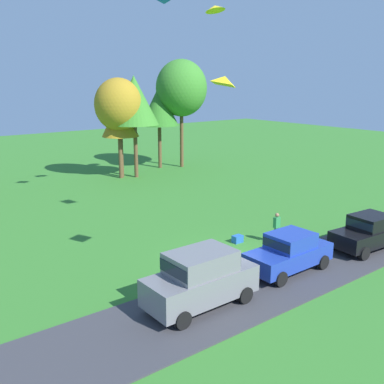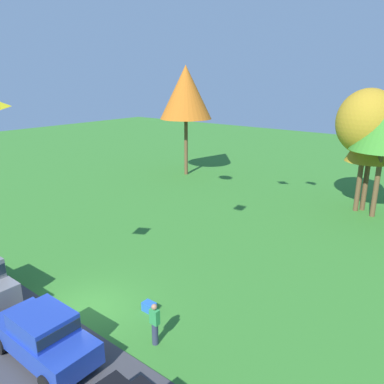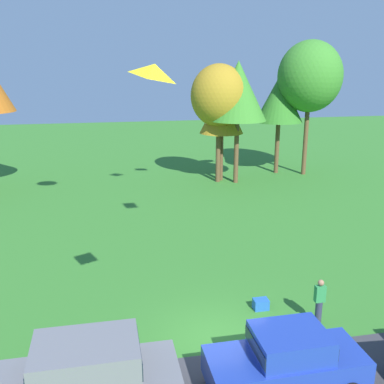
# 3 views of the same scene
# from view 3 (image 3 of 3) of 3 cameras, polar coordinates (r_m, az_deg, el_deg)

# --- Properties ---
(ground_plane) EXTENTS (120.00, 120.00, 0.00)m
(ground_plane) POSITION_cam_3_polar(r_m,az_deg,el_deg) (15.84, 3.34, -18.24)
(ground_plane) COLOR #337528
(car_suv_mid_row) EXTENTS (4.61, 2.06, 2.28)m
(car_suv_mid_row) POSITION_cam_3_polar(r_m,az_deg,el_deg) (12.45, -13.10, -22.16)
(car_suv_mid_row) COLOR slate
(car_suv_mid_row) RESTS_ON ground
(car_sedan_far_end) EXTENTS (4.42, 1.98, 1.84)m
(car_sedan_far_end) POSITION_cam_3_polar(r_m,az_deg,el_deg) (13.50, 11.93, -20.03)
(car_sedan_far_end) COLOR #1E389E
(car_sedan_far_end) RESTS_ON ground
(person_on_lawn) EXTENTS (0.36, 0.24, 1.71)m
(person_on_lawn) POSITION_cam_3_polar(r_m,az_deg,el_deg) (16.80, 15.87, -13.22)
(person_on_lawn) COLOR #2D334C
(person_on_lawn) RESTS_ON ground
(tree_far_left) EXTENTS (4.24, 4.24, 8.96)m
(tree_far_left) POSITION_cam_3_polar(r_m,az_deg,el_deg) (34.28, 3.45, 12.07)
(tree_far_left) COLOR brown
(tree_far_left) RESTS_ON ground
(tree_left_of_center) EXTENTS (3.37, 3.37, 7.12)m
(tree_left_of_center) POSITION_cam_3_polar(r_m,az_deg,el_deg) (34.92, 3.78, 10.14)
(tree_left_of_center) COLOR brown
(tree_left_of_center) RESTS_ON ground
(tree_far_right) EXTENTS (4.34, 4.34, 9.15)m
(tree_far_right) POSITION_cam_3_polar(r_m,az_deg,el_deg) (34.11, 5.86, 12.60)
(tree_far_right) COLOR brown
(tree_far_right) RESTS_ON ground
(tree_right_of_center) EXTENTS (3.87, 3.87, 8.16)m
(tree_right_of_center) POSITION_cam_3_polar(r_m,az_deg,el_deg) (37.96, 11.06, 11.57)
(tree_right_of_center) COLOR brown
(tree_right_of_center) RESTS_ON ground
(tree_lone_near) EXTENTS (5.09, 5.09, 10.75)m
(tree_lone_near) POSITION_cam_3_polar(r_m,az_deg,el_deg) (37.84, 14.74, 13.98)
(tree_lone_near) COLOR brown
(tree_lone_near) RESTS_ON ground
(cooler_box) EXTENTS (0.56, 0.40, 0.40)m
(cooler_box) POSITION_cam_3_polar(r_m,az_deg,el_deg) (17.58, 8.73, -13.90)
(cooler_box) COLOR blue
(cooler_box) RESTS_ON ground
(kite_diamond_over_trees) EXTENTS (1.13, 1.23, 0.52)m
(kite_diamond_over_trees) POSITION_cam_3_polar(r_m,az_deg,el_deg) (10.90, -4.72, 15.06)
(kite_diamond_over_trees) COLOR yellow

